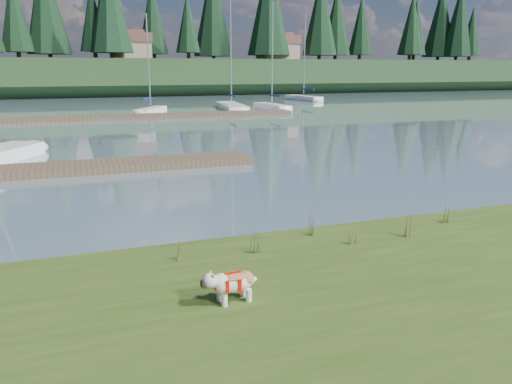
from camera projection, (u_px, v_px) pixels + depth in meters
name	position (u px, v px, depth m)	size (l,w,h in m)	color
ground	(114.00, 119.00, 39.86)	(200.00, 200.00, 0.00)	gray
bank	(319.00, 349.00, 6.96)	(60.00, 9.00, 0.35)	#364C18
ridge	(91.00, 77.00, 78.49)	(200.00, 20.00, 5.00)	#1A3118
bulldog	(232.00, 281.00, 7.91)	(0.91, 0.43, 0.55)	silver
dock_near	(51.00, 170.00, 19.34)	(16.00, 2.00, 0.30)	#4C3D2C
dock_far	(140.00, 116.00, 40.48)	(26.00, 2.20, 0.30)	#4C3D2C
sailboat_bg_2	(153.00, 110.00, 44.49)	(3.78, 5.30, 8.59)	white
sailboat_bg_3	(230.00, 106.00, 49.46)	(3.04, 9.71, 13.85)	white
sailboat_bg_4	(269.00, 106.00, 49.10)	(1.81, 6.86, 10.14)	white
sailboat_bg_5	(301.00, 97.00, 63.25)	(2.57, 7.46, 10.54)	white
weed_0	(254.00, 242.00, 10.03)	(0.17, 0.14, 0.53)	#475B23
weed_1	(313.00, 225.00, 11.10)	(0.17, 0.14, 0.57)	#475B23
weed_2	(407.00, 226.00, 11.05)	(0.17, 0.14, 0.53)	#475B23
weed_3	(180.00, 249.00, 9.67)	(0.17, 0.14, 0.51)	#475B23
weed_4	(352.00, 237.00, 10.54)	(0.17, 0.14, 0.36)	#475B23
weed_5	(446.00, 214.00, 11.99)	(0.17, 0.14, 0.53)	#475B23
mud_lip	(228.00, 250.00, 11.00)	(60.00, 0.50, 0.14)	#33281C
conifer_3	(14.00, 13.00, 72.05)	(4.84, 4.84, 12.25)	#382619
conifer_4	(110.00, 2.00, 70.53)	(6.16, 6.16, 15.10)	#382619
conifer_5	(188.00, 23.00, 78.68)	(3.96, 3.96, 10.35)	#382619
conifer_6	(269.00, 4.00, 80.37)	(7.04, 7.04, 17.00)	#382619
conifer_7	(336.00, 20.00, 88.16)	(5.28, 5.28, 13.20)	#382619
conifer_8	(412.00, 24.00, 88.96)	(4.62, 4.62, 11.77)	#382619
conifer_9	(459.00, 20.00, 95.65)	(5.94, 5.94, 14.62)	#382619
house_1	(130.00, 46.00, 77.48)	(6.30, 5.30, 4.65)	gray
house_2	(278.00, 47.00, 83.56)	(6.30, 5.30, 4.65)	gray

